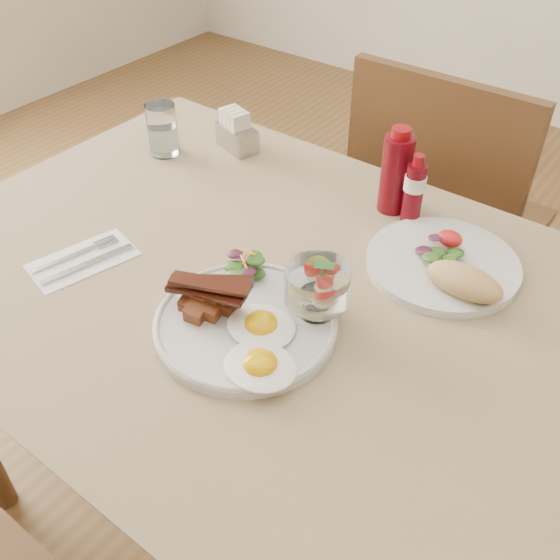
{
  "coord_description": "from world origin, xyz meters",
  "views": [
    {
      "loc": [
        0.46,
        -0.62,
        1.42
      ],
      "look_at": [
        0.03,
        -0.04,
        0.82
      ],
      "focal_mm": 40.0,
      "sensor_mm": 36.0,
      "label": 1
    }
  ],
  "objects": [
    {
      "name": "bacon_potato_pile",
      "position": [
        -0.05,
        -0.12,
        0.8
      ],
      "size": [
        0.14,
        0.09,
        0.06
      ],
      "rotation": [
        0.0,
        0.0,
        -0.08
      ],
      "color": "brown",
      "rests_on": "main_plate"
    },
    {
      "name": "sugar_caddy",
      "position": [
        -0.37,
        0.32,
        0.79
      ],
      "size": [
        0.11,
        0.08,
        0.09
      ],
      "rotation": [
        0.0,
        0.0,
        -0.3
      ],
      "color": "#A8A8AD",
      "rests_on": "table"
    },
    {
      "name": "hot_sauce_bottle",
      "position": [
        0.07,
        0.3,
        0.82
      ],
      "size": [
        0.05,
        0.05,
        0.14
      ],
      "rotation": [
        0.0,
        0.0,
        0.17
      ],
      "color": "#56040D",
      "rests_on": "table"
    },
    {
      "name": "side_salad",
      "position": [
        -0.06,
        -0.02,
        0.78
      ],
      "size": [
        0.08,
        0.08,
        0.04
      ],
      "rotation": [
        0.0,
        0.0,
        -0.28
      ],
      "color": "#214813",
      "rests_on": "main_plate"
    },
    {
      "name": "main_plate",
      "position": [
        0.01,
        -0.1,
        0.76
      ],
      "size": [
        0.28,
        0.28,
        0.02
      ],
      "primitive_type": "cylinder",
      "color": "silver",
      "rests_on": "table"
    },
    {
      "name": "fried_eggs",
      "position": [
        0.06,
        -0.14,
        0.78
      ],
      "size": [
        0.18,
        0.18,
        0.03
      ],
      "rotation": [
        0.0,
        0.0,
        -0.28
      ],
      "color": "white",
      "rests_on": "main_plate"
    },
    {
      "name": "table",
      "position": [
        0.0,
        0.0,
        0.66
      ],
      "size": [
        1.33,
        0.88,
        0.75
      ],
      "color": "#503419",
      "rests_on": "ground"
    },
    {
      "name": "water_glass",
      "position": [
        -0.48,
        0.21,
        0.8
      ],
      "size": [
        0.06,
        0.06,
        0.11
      ],
      "color": "white",
      "rests_on": "table"
    },
    {
      "name": "second_plate",
      "position": [
        0.2,
        0.2,
        0.77
      ],
      "size": [
        0.26,
        0.26,
        0.07
      ],
      "rotation": [
        0.0,
        0.0,
        -0.32
      ],
      "color": "silver",
      "rests_on": "table"
    },
    {
      "name": "chair_far",
      "position": [
        0.0,
        0.66,
        0.52
      ],
      "size": [
        0.42,
        0.42,
        0.93
      ],
      "color": "#503419",
      "rests_on": "ground"
    },
    {
      "name": "fruit_cup",
      "position": [
        0.08,
        -0.03,
        0.82
      ],
      "size": [
        0.1,
        0.1,
        0.1
      ],
      "rotation": [
        0.0,
        0.0,
        -0.08
      ],
      "color": "white",
      "rests_on": "main_plate"
    },
    {
      "name": "ketchup_bottle",
      "position": [
        0.02,
        0.32,
        0.83
      ],
      "size": [
        0.07,
        0.07,
        0.17
      ],
      "rotation": [
        0.0,
        0.0,
        0.35
      ],
      "color": "#56040D",
      "rests_on": "table"
    },
    {
      "name": "napkin_cutlery",
      "position": [
        -0.32,
        -0.15,
        0.75
      ],
      "size": [
        0.14,
        0.2,
        0.01
      ],
      "rotation": [
        0.0,
        0.0,
        -0.25
      ],
      "color": "white",
      "rests_on": "table"
    }
  ]
}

